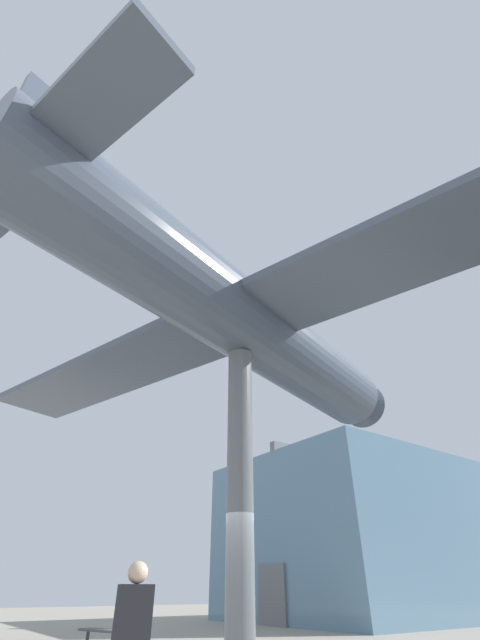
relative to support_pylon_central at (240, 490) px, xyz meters
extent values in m
cube|color=#60849E|center=(-10.10, 14.66, 0.71)|extent=(10.49, 11.28, 7.27)
cube|color=slate|center=(-10.10, 14.66, 4.64)|extent=(0.36, 10.72, 0.60)
cube|color=slate|center=(-10.10, 8.96, -1.77)|extent=(1.80, 0.12, 2.30)
cylinder|color=slate|center=(0.00, 0.00, 0.00)|extent=(0.52, 0.52, 5.85)
cylinder|color=#4C5666|center=(0.00, 0.00, 3.84)|extent=(5.29, 12.26, 1.83)
cube|color=#4C5666|center=(0.00, 0.00, 3.84)|extent=(18.81, 7.68, 0.18)
cube|color=#4C5666|center=(1.56, -5.16, 3.97)|extent=(6.10, 2.71, 0.18)
cube|color=#4C5666|center=(1.56, -5.16, 4.93)|extent=(0.49, 1.11, 1.82)
cone|color=#4C5666|center=(-1.91, 6.32, 3.84)|extent=(1.76, 1.36, 1.55)
sphere|color=black|center=(-2.10, 6.95, 3.84)|extent=(0.44, 0.44, 0.44)
cube|color=black|center=(1.47, -2.56, -1.86)|extent=(0.30, 0.44, 0.59)
sphere|color=beige|center=(1.47, -2.56, -1.44)|extent=(0.24, 0.24, 0.24)
cube|color=#4C4C51|center=(-5.14, -0.26, -2.45)|extent=(1.73, 0.91, 0.05)
camera|label=1|loc=(7.01, -5.03, -1.62)|focal=24.00mm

